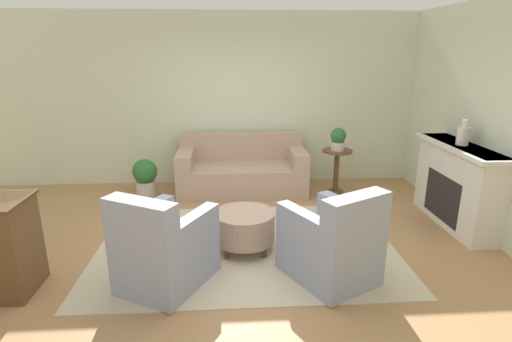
{
  "coord_description": "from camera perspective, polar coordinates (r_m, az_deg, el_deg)",
  "views": [
    {
      "loc": [
        -0.16,
        -4.2,
        2.19
      ],
      "look_at": [
        0.15,
        0.55,
        0.75
      ],
      "focal_mm": 28.0,
      "sensor_mm": 36.0,
      "label": 1
    }
  ],
  "objects": [
    {
      "name": "wall_back",
      "position": [
        6.76,
        -2.38,
        10.11
      ],
      "size": [
        8.9,
        0.12,
        2.8
      ],
      "color": "beige",
      "rests_on": "ground_plane"
    },
    {
      "name": "fireplace",
      "position": [
        5.72,
        26.77,
        -1.59
      ],
      "size": [
        0.44,
        1.58,
        1.06
      ],
      "color": "silver",
      "rests_on": "ground_plane"
    },
    {
      "name": "ottoman_table",
      "position": [
        4.54,
        -1.66,
        -7.88
      ],
      "size": [
        0.69,
        0.69,
        0.45
      ],
      "color": "tan",
      "rests_on": "rug"
    },
    {
      "name": "potted_plant_on_side_table",
      "position": [
        6.33,
        11.66,
        4.56
      ],
      "size": [
        0.24,
        0.24,
        0.35
      ],
      "color": "beige",
      "rests_on": "side_table"
    },
    {
      "name": "vase_mantel_near",
      "position": [
        5.57,
        27.48,
        4.57
      ],
      "size": [
        0.15,
        0.15,
        0.31
      ],
      "color": "silver",
      "rests_on": "fireplace"
    },
    {
      "name": "side_table",
      "position": [
        6.43,
        11.44,
        0.91
      ],
      "size": [
        0.46,
        0.46,
        0.7
      ],
      "color": "brown",
      "rests_on": "ground_plane"
    },
    {
      "name": "armchair_right",
      "position": [
        4.02,
        10.9,
        -10.33
      ],
      "size": [
        1.01,
        1.07,
        0.96
      ],
      "color": "#8E99B2",
      "rests_on": "rug"
    },
    {
      "name": "ground_plane",
      "position": [
        4.74,
        -1.41,
        -10.7
      ],
      "size": [
        16.0,
        16.0,
        0.0
      ],
      "primitive_type": "plane",
      "color": "#AD7F51"
    },
    {
      "name": "couch",
      "position": [
        6.42,
        -2.02,
        -0.04
      ],
      "size": [
        2.01,
        0.91,
        0.9
      ],
      "color": "tan",
      "rests_on": "ground_plane"
    },
    {
      "name": "armchair_left",
      "position": [
        3.96,
        -13.1,
        -10.94
      ],
      "size": [
        1.01,
        1.07,
        0.96
      ],
      "color": "#8E99B2",
      "rests_on": "rug"
    },
    {
      "name": "wall_right",
      "position": [
        5.29,
        32.76,
        5.59
      ],
      "size": [
        0.12,
        9.82,
        2.8
      ],
      "color": "beige",
      "rests_on": "ground_plane"
    },
    {
      "name": "potted_plant_floor",
      "position": [
        6.46,
        -15.56,
        -0.67
      ],
      "size": [
        0.38,
        0.38,
        0.58
      ],
      "color": "beige",
      "rests_on": "ground_plane"
    },
    {
      "name": "rug",
      "position": [
        4.73,
        -1.41,
        -10.65
      ],
      "size": [
        3.4,
        2.36,
        0.01
      ],
      "color": "beige",
      "rests_on": "ground_plane"
    }
  ]
}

